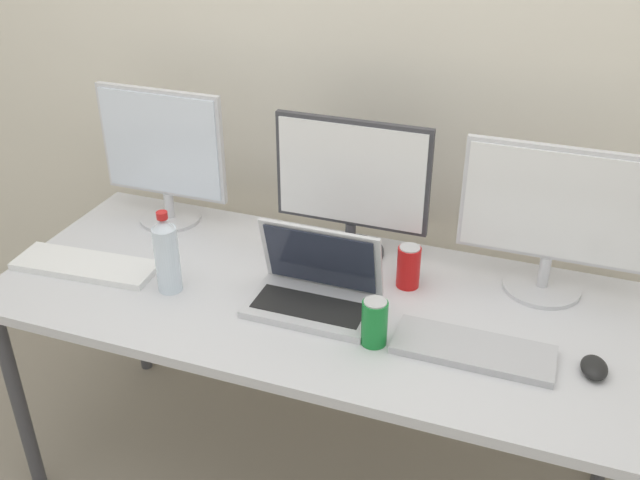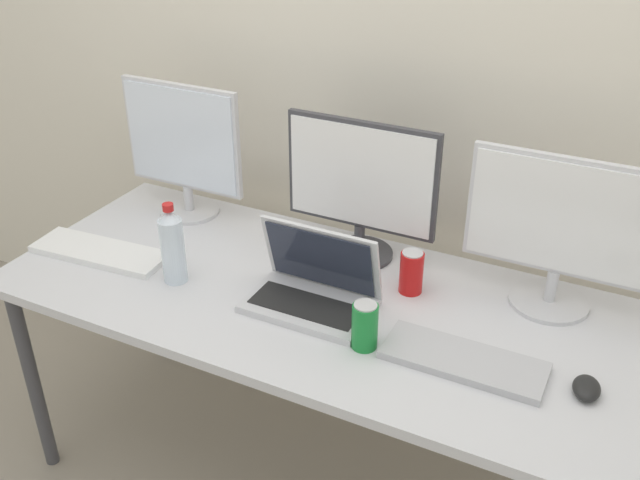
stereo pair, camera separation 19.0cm
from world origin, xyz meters
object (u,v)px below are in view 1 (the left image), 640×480
(mouse_by_keyboard, at_px, (594,368))
(soda_can_near_keyboard, at_px, (374,322))
(laptop_silver, at_px, (314,287))
(keyboard_main, at_px, (473,350))
(water_bottle, at_px, (167,255))
(work_desk, at_px, (320,313))
(monitor_right, at_px, (554,216))
(soda_can_by_laptop, at_px, (409,267))
(keyboard_aux, at_px, (86,265))
(monitor_left, at_px, (163,153))
(monitor_center, at_px, (351,185))

(mouse_by_keyboard, xyz_separation_m, soda_can_near_keyboard, (-0.53, -0.07, 0.05))
(laptop_silver, distance_m, soda_can_near_keyboard, 0.23)
(keyboard_main, bearing_deg, soda_can_near_keyboard, -169.73)
(water_bottle, distance_m, soda_can_near_keyboard, 0.61)
(work_desk, height_order, water_bottle, water_bottle)
(monitor_right, height_order, water_bottle, monitor_right)
(water_bottle, xyz_separation_m, soda_can_by_laptop, (0.63, 0.25, -0.05))
(soda_can_near_keyboard, bearing_deg, soda_can_by_laptop, 86.78)
(mouse_by_keyboard, distance_m, soda_can_by_laptop, 0.56)
(keyboard_main, xyz_separation_m, soda_can_by_laptop, (-0.23, 0.24, 0.05))
(work_desk, height_order, keyboard_aux, keyboard_aux)
(monitor_right, xyz_separation_m, mouse_by_keyboard, (0.15, -0.33, -0.22))
(monitor_left, bearing_deg, monitor_center, -0.43)
(mouse_by_keyboard, bearing_deg, water_bottle, 174.31)
(monitor_right, bearing_deg, work_desk, -156.75)
(monitor_center, distance_m, monitor_right, 0.57)
(work_desk, relative_size, water_bottle, 7.50)
(monitor_left, bearing_deg, keyboard_aux, -102.21)
(mouse_by_keyboard, xyz_separation_m, soda_can_by_laptop, (-0.51, 0.22, 0.05))
(water_bottle, bearing_deg, soda_can_near_keyboard, -3.77)
(monitor_center, height_order, soda_can_near_keyboard, monitor_center)
(work_desk, xyz_separation_m, soda_can_near_keyboard, (0.20, -0.15, 0.12))
(monitor_left, distance_m, water_bottle, 0.45)
(soda_can_near_keyboard, bearing_deg, work_desk, 142.93)
(laptop_silver, bearing_deg, work_desk, 84.69)
(work_desk, distance_m, keyboard_aux, 0.71)
(work_desk, distance_m, keyboard_main, 0.46)
(laptop_silver, relative_size, soda_can_near_keyboard, 2.71)
(keyboard_aux, bearing_deg, keyboard_main, -4.79)
(monitor_right, height_order, keyboard_main, monitor_right)
(monitor_center, height_order, monitor_right, same)
(monitor_left, height_order, keyboard_aux, monitor_left)
(monitor_right, relative_size, keyboard_main, 1.27)
(monitor_center, bearing_deg, soda_can_near_keyboard, -64.37)
(mouse_by_keyboard, height_order, soda_can_by_laptop, soda_can_by_laptop)
(monitor_left, relative_size, monitor_right, 0.90)
(laptop_silver, bearing_deg, soda_can_near_keyboard, -28.68)
(work_desk, distance_m, monitor_center, 0.39)
(monitor_left, xyz_separation_m, monitor_right, (1.20, -0.01, -0.01))
(water_bottle, bearing_deg, keyboard_aux, 177.70)
(laptop_silver, bearing_deg, mouse_by_keyboard, -3.57)
(monitor_center, distance_m, laptop_silver, 0.34)
(monitor_center, relative_size, water_bottle, 1.89)
(keyboard_aux, xyz_separation_m, soda_can_near_keyboard, (0.90, -0.05, 0.05))
(work_desk, bearing_deg, keyboard_main, -13.53)
(monitor_right, relative_size, soda_can_by_laptop, 3.98)
(monitor_right, bearing_deg, laptop_silver, -153.67)
(monitor_right, relative_size, soda_can_near_keyboard, 3.98)
(monitor_left, distance_m, mouse_by_keyboard, 1.41)
(monitor_left, height_order, soda_can_near_keyboard, monitor_left)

